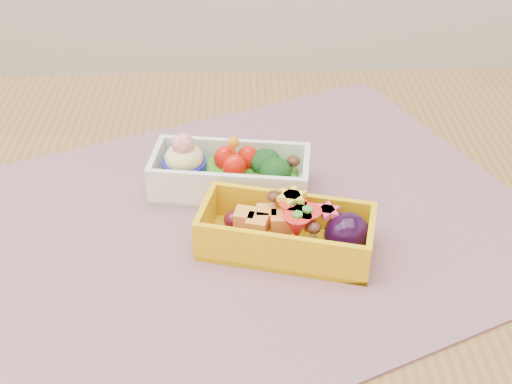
{
  "coord_description": "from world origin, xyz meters",
  "views": [
    {
      "loc": [
        0.0,
        -0.53,
        1.19
      ],
      "look_at": [
        0.02,
        0.03,
        0.79
      ],
      "focal_mm": 45.76,
      "sensor_mm": 36.0,
      "label": 1
    }
  ],
  "objects_px": {
    "table": "(240,304)",
    "bento_yellow": "(290,230)",
    "placemat": "(249,223)",
    "bento_white": "(230,173)"
  },
  "relations": [
    {
      "from": "table",
      "to": "placemat",
      "type": "xyz_separation_m",
      "value": [
        0.01,
        0.02,
        0.1
      ]
    },
    {
      "from": "table",
      "to": "bento_white",
      "type": "distance_m",
      "value": 0.15
    },
    {
      "from": "bento_white",
      "to": "bento_yellow",
      "type": "height_order",
      "value": "bento_white"
    },
    {
      "from": "bento_white",
      "to": "bento_yellow",
      "type": "bearing_deg",
      "value": -52.21
    },
    {
      "from": "placemat",
      "to": "table",
      "type": "bearing_deg",
      "value": -119.01
    },
    {
      "from": "table",
      "to": "bento_yellow",
      "type": "distance_m",
      "value": 0.14
    },
    {
      "from": "placemat",
      "to": "bento_yellow",
      "type": "xyz_separation_m",
      "value": [
        0.04,
        -0.05,
        0.03
      ]
    },
    {
      "from": "table",
      "to": "bento_yellow",
      "type": "xyz_separation_m",
      "value": [
        0.05,
        -0.02,
        0.13
      ]
    },
    {
      "from": "table",
      "to": "placemat",
      "type": "height_order",
      "value": "placemat"
    },
    {
      "from": "placemat",
      "to": "bento_yellow",
      "type": "bearing_deg",
      "value": -48.8
    }
  ]
}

